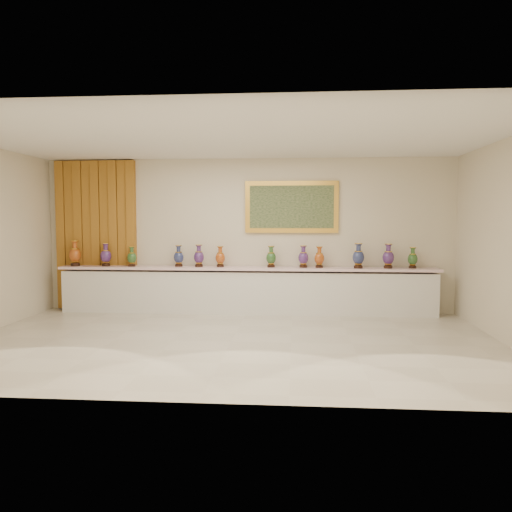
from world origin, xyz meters
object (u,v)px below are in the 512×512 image
(vase_0, at_px, (75,255))
(vase_1, at_px, (106,256))
(counter, at_px, (246,291))
(vase_2, at_px, (132,257))

(vase_0, distance_m, vase_1, 0.61)
(counter, relative_size, vase_1, 16.06)
(vase_1, height_order, vase_2, vase_1)
(counter, bearing_deg, vase_1, -179.64)
(counter, xyz_separation_m, vase_1, (-2.77, -0.02, 0.67))
(vase_1, distance_m, vase_2, 0.53)
(vase_2, bearing_deg, counter, 0.93)
(counter, distance_m, vase_0, 3.45)
(vase_1, bearing_deg, counter, 0.36)
(counter, relative_size, vase_2, 18.65)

